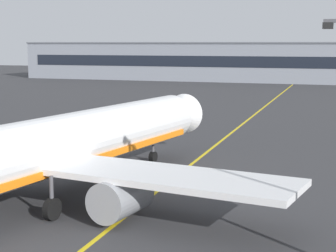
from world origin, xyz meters
The scene contains 3 objects.
taxiway_centreline centered at (0.00, 30.00, 0.00)m, with size 0.30×180.00×0.01m, color yellow.
airliner_foreground centered at (-5.32, 9.76, 3.37)m, with size 32.36×41.42×11.65m.
terminal_building centered at (4.18, 127.18, 5.12)m, with size 164.26×12.40×10.22m.
Camera 1 is at (13.27, -19.54, 9.96)m, focal length 60.40 mm.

